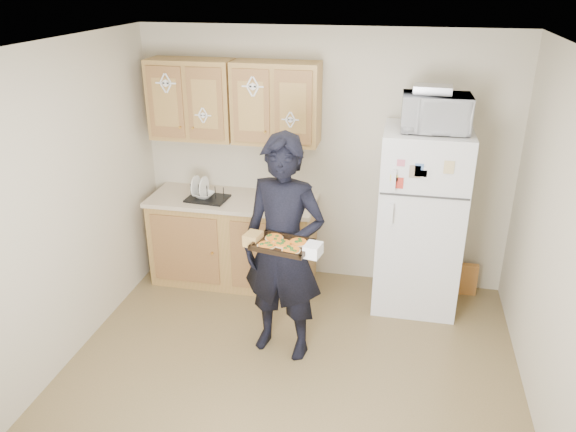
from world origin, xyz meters
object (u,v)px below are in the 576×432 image
at_px(baking_tray, 282,246).
at_px(refrigerator, 420,220).
at_px(microwave, 436,113).
at_px(dish_rack, 207,192).
at_px(person, 283,250).

bearing_deg(baking_tray, refrigerator, 62.89).
bearing_deg(baking_tray, microwave, 60.76).
distance_m(baking_tray, dish_rack, 1.63).
xyz_separation_m(baking_tray, dish_rack, (-1.02, 1.26, -0.14)).
distance_m(person, dish_rack, 1.37).
height_order(person, baking_tray, person).
xyz_separation_m(microwave, dish_rack, (-2.07, 0.03, -0.88)).
bearing_deg(dish_rack, microwave, -0.74).
bearing_deg(microwave, dish_rack, 177.75).
bearing_deg(dish_rack, baking_tray, -50.93).
distance_m(refrigerator, dish_rack, 2.03).
bearing_deg(person, refrigerator, 53.91).
distance_m(person, microwave, 1.72).
bearing_deg(microwave, baking_tray, -131.70).
distance_m(refrigerator, baking_tray, 1.65).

